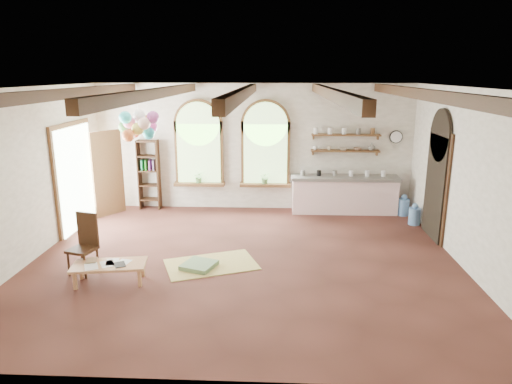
# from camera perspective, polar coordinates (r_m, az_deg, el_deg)

# --- Properties ---
(floor) EXTENTS (8.00, 8.00, 0.00)m
(floor) POSITION_cam_1_polar(r_m,az_deg,el_deg) (8.74, -1.46, -8.53)
(floor) COLOR brown
(floor) RESTS_ON ground
(ceiling_beams) EXTENTS (6.20, 6.80, 0.18)m
(ceiling_beams) POSITION_cam_1_polar(r_m,az_deg,el_deg) (8.04, -1.60, 12.22)
(ceiling_beams) COLOR #3D2013
(ceiling_beams) RESTS_ON ceiling
(window_left) EXTENTS (1.30, 0.28, 2.20)m
(window_left) POSITION_cam_1_polar(r_m,az_deg,el_deg) (11.75, -7.16, 5.70)
(window_left) COLOR brown
(window_left) RESTS_ON floor
(window_right) EXTENTS (1.30, 0.28, 2.20)m
(window_right) POSITION_cam_1_polar(r_m,az_deg,el_deg) (11.58, 1.19, 5.68)
(window_right) COLOR brown
(window_right) RESTS_ON floor
(left_doorway) EXTENTS (0.10, 1.90, 2.50)m
(left_doorway) POSITION_cam_1_polar(r_m,az_deg,el_deg) (11.05, -21.68, 1.65)
(left_doorway) COLOR brown
(left_doorway) RESTS_ON floor
(right_doorway) EXTENTS (0.10, 1.30, 2.40)m
(right_doorway) POSITION_cam_1_polar(r_m,az_deg,el_deg) (10.35, 21.51, 0.56)
(right_doorway) COLOR black
(right_doorway) RESTS_ON floor
(kitchen_counter) EXTENTS (2.68, 0.62, 0.94)m
(kitchen_counter) POSITION_cam_1_polar(r_m,az_deg,el_deg) (11.72, 10.95, -0.26)
(kitchen_counter) COLOR white
(kitchen_counter) RESTS_ON floor
(wall_shelf_lower) EXTENTS (1.70, 0.24, 0.04)m
(wall_shelf_lower) POSITION_cam_1_polar(r_m,az_deg,el_deg) (11.67, 11.09, 5.07)
(wall_shelf_lower) COLOR brown
(wall_shelf_lower) RESTS_ON wall_back
(wall_shelf_upper) EXTENTS (1.70, 0.24, 0.04)m
(wall_shelf_upper) POSITION_cam_1_polar(r_m,az_deg,el_deg) (11.61, 11.18, 7.01)
(wall_shelf_upper) COLOR brown
(wall_shelf_upper) RESTS_ON wall_back
(wall_clock) EXTENTS (0.32, 0.04, 0.32)m
(wall_clock) POSITION_cam_1_polar(r_m,az_deg,el_deg) (11.94, 17.10, 6.60)
(wall_clock) COLOR black
(wall_clock) RESTS_ON wall_back
(bookshelf) EXTENTS (0.53, 0.32, 1.80)m
(bookshelf) POSITION_cam_1_polar(r_m,az_deg,el_deg) (12.07, -13.23, 2.12)
(bookshelf) COLOR #3D2013
(bookshelf) RESTS_ON floor
(coffee_table) EXTENTS (1.28, 0.73, 0.34)m
(coffee_table) POSITION_cam_1_polar(r_m,az_deg,el_deg) (8.13, -17.88, -8.79)
(coffee_table) COLOR tan
(coffee_table) RESTS_ON floor
(side_chair) EXTENTS (0.52, 0.52, 1.07)m
(side_chair) POSITION_cam_1_polar(r_m,az_deg,el_deg) (8.67, -20.72, -7.53)
(side_chair) COLOR #3D2013
(side_chair) RESTS_ON floor
(floor_mat) EXTENTS (1.88, 1.53, 0.02)m
(floor_mat) POSITION_cam_1_polar(r_m,az_deg,el_deg) (8.58, -5.62, -8.99)
(floor_mat) COLOR #D3BF69
(floor_mat) RESTS_ON floor
(floor_cushion) EXTENTS (0.70, 0.70, 0.09)m
(floor_cushion) POSITION_cam_1_polar(r_m,az_deg,el_deg) (8.46, -7.13, -9.11)
(floor_cushion) COLOR #6B8D61
(floor_cushion) RESTS_ON floor
(water_jug_a) EXTENTS (0.28, 0.28, 0.54)m
(water_jug_a) POSITION_cam_1_polar(r_m,az_deg,el_deg) (11.91, 17.94, -1.70)
(water_jug_a) COLOR #5C8AC5
(water_jug_a) RESTS_ON floor
(water_jug_b) EXTENTS (0.27, 0.27, 0.52)m
(water_jug_b) POSITION_cam_1_polar(r_m,az_deg,el_deg) (11.27, 19.20, -2.77)
(water_jug_b) COLOR #5C8AC5
(water_jug_b) RESTS_ON floor
(balloon_cluster) EXTENTS (0.98, 0.98, 1.16)m
(balloon_cluster) POSITION_cam_1_polar(r_m,az_deg,el_deg) (10.26, -14.45, 8.11)
(balloon_cluster) COLOR white
(balloon_cluster) RESTS_ON floor
(table_book) EXTENTS (0.23, 0.29, 0.02)m
(table_book) POSITION_cam_1_polar(r_m,az_deg,el_deg) (8.33, -20.47, -8.05)
(table_book) COLOR olive
(table_book) RESTS_ON coffee_table
(tablet) EXTENTS (0.26, 0.30, 0.01)m
(tablet) POSITION_cam_1_polar(r_m,az_deg,el_deg) (8.01, -16.65, -8.69)
(tablet) COLOR black
(tablet) RESTS_ON coffee_table
(potted_plant_left) EXTENTS (0.27, 0.23, 0.30)m
(potted_plant_left) POSITION_cam_1_polar(r_m,az_deg,el_deg) (11.79, -7.13, 1.86)
(potted_plant_left) COLOR #598C4C
(potted_plant_left) RESTS_ON window_left
(potted_plant_right) EXTENTS (0.27, 0.23, 0.30)m
(potted_plant_right) POSITION_cam_1_polar(r_m,az_deg,el_deg) (11.63, 1.16, 1.79)
(potted_plant_right) COLOR #598C4C
(potted_plant_right) RESTS_ON window_right
(shelf_cup_a) EXTENTS (0.12, 0.10, 0.10)m
(shelf_cup_a) POSITION_cam_1_polar(r_m,az_deg,el_deg) (11.58, 7.41, 5.49)
(shelf_cup_a) COLOR white
(shelf_cup_a) RESTS_ON wall_shelf_lower
(shelf_cup_b) EXTENTS (0.10, 0.10, 0.09)m
(shelf_cup_b) POSITION_cam_1_polar(r_m,az_deg,el_deg) (11.61, 9.14, 5.44)
(shelf_cup_b) COLOR beige
(shelf_cup_b) RESTS_ON wall_shelf_lower
(shelf_bowl_a) EXTENTS (0.22, 0.22, 0.05)m
(shelf_bowl_a) POSITION_cam_1_polar(r_m,az_deg,el_deg) (11.66, 10.85, 5.30)
(shelf_bowl_a) COLOR beige
(shelf_bowl_a) RESTS_ON wall_shelf_lower
(shelf_bowl_b) EXTENTS (0.20, 0.20, 0.06)m
(shelf_bowl_b) POSITION_cam_1_polar(r_m,az_deg,el_deg) (11.71, 12.55, 5.27)
(shelf_bowl_b) COLOR #8C664C
(shelf_bowl_b) RESTS_ON wall_shelf_lower
(shelf_vase) EXTENTS (0.18, 0.18, 0.19)m
(shelf_vase) POSITION_cam_1_polar(r_m,az_deg,el_deg) (11.77, 14.26, 5.54)
(shelf_vase) COLOR slate
(shelf_vase) RESTS_ON wall_shelf_lower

